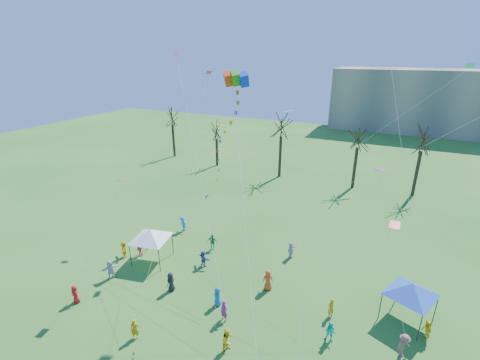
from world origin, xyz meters
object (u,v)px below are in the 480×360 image
at_px(big_box_kite, 226,150).
at_px(canopy_tent_white, 151,234).
at_px(distant_building, 464,103).
at_px(canopy_tent_blue, 412,289).

height_order(big_box_kite, canopy_tent_white, big_box_kite).
bearing_deg(distant_building, canopy_tent_blue, -98.64).
height_order(distant_building, canopy_tent_blue, distant_building).
bearing_deg(canopy_tent_blue, distant_building, 81.36).
distance_m(big_box_kite, canopy_tent_white, 12.82).
relative_size(big_box_kite, canopy_tent_blue, 5.04).
bearing_deg(canopy_tent_blue, canopy_tent_white, -174.98).
distance_m(canopy_tent_white, canopy_tent_blue, 22.11).
height_order(canopy_tent_white, canopy_tent_blue, canopy_tent_white).
xyz_separation_m(canopy_tent_white, canopy_tent_blue, (22.03, 1.94, -0.08)).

